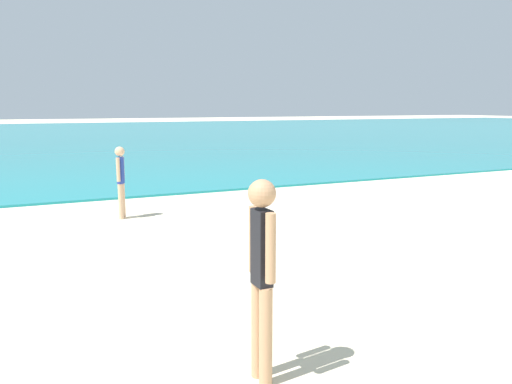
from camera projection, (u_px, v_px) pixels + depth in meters
The scene contains 3 objects.
water at pixel (65, 135), 40.14m from camera, with size 160.00×60.00×0.06m, color teal.
person_standing at pixel (262, 269), 4.22m from camera, with size 0.23×0.40×1.73m.
person_distant at pixel (121, 178), 10.53m from camera, with size 0.21×0.31×1.49m.
Camera 1 is at (-3.43, 2.12, 2.31)m, focal length 36.00 mm.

